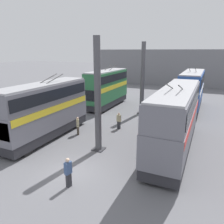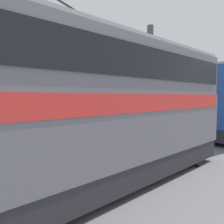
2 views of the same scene
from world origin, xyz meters
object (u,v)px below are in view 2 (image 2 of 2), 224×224
Objects in this scene: person_by_right_row at (13,131)px; bus_left_near at (112,103)px; person_aisle_midway at (80,131)px; oil_drum at (118,146)px; bus_right_mid at (115,98)px.

bus_left_near is at bearing -34.95° from person_by_right_row.
bus_left_near reaches higher than person_by_right_row.
person_aisle_midway is (2.78, 5.84, -1.95)m from bus_left_near.
person_aisle_midway is at bearing 93.65° from oil_drum.
person_by_right_row is (-3.00, 2.92, 0.02)m from person_aisle_midway.
person_aisle_midway is 3.20m from oil_drum.
bus_right_mid is at bearing 64.95° from person_by_right_row.
person_by_right_row reaches higher than oil_drum.
person_by_right_row is (-0.22, 8.76, -1.92)m from bus_left_near.
bus_right_mid is 11.60m from oil_drum.
oil_drum is (-7.76, -8.27, -2.41)m from bus_right_mid.
person_by_right_row is at bearing 155.29° from person_aisle_midway.
bus_right_mid is 5.26× the size of person_by_right_row.
person_aisle_midway is (-7.96, -5.11, -1.98)m from bus_right_mid.
person_by_right_row is at bearing 91.42° from bus_left_near.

